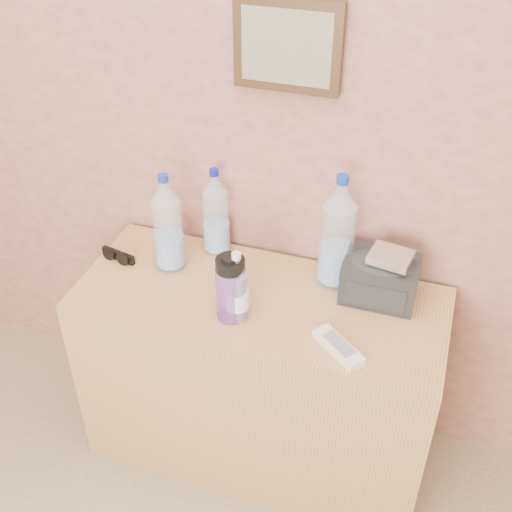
{
  "coord_description": "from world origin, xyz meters",
  "views": [
    {
      "loc": [
        0.48,
        0.33,
        1.96
      ],
      "look_at": [
        0.02,
        1.71,
        0.89
      ],
      "focal_mm": 45.0,
      "sensor_mm": 36.0,
      "label": 1
    }
  ],
  "objects": [
    {
      "name": "ac_remote",
      "position": [
        0.3,
        1.6,
        0.72
      ],
      "size": [
        0.17,
        0.15,
        0.02
      ],
      "primitive_type": "cube",
      "rotation": [
        0.0,
        0.0,
        -0.67
      ],
      "color": "silver",
      "rests_on": "dresser"
    },
    {
      "name": "sunglasses",
      "position": [
        -0.48,
        1.78,
        0.72
      ],
      "size": [
        0.13,
        0.07,
        0.03
      ],
      "primitive_type": null,
      "rotation": [
        0.0,
        0.0,
        -0.2
      ],
      "color": "black",
      "rests_on": "dresser"
    },
    {
      "name": "nalgene_bottle",
      "position": [
        -0.03,
        1.64,
        0.81
      ],
      "size": [
        0.09,
        0.09,
        0.21
      ],
      "rotation": [
        0.0,
        0.0,
        0.27
      ],
      "color": "purple",
      "rests_on": "dresser"
    },
    {
      "name": "dresser",
      "position": [
        0.02,
        1.74,
        0.35
      ],
      "size": [
        1.13,
        0.47,
        0.71
      ],
      "primitive_type": "cube",
      "color": "#A28147",
      "rests_on": "ground"
    },
    {
      "name": "pet_small",
      "position": [
        -0.01,
        1.64,
        0.81
      ],
      "size": [
        0.07,
        0.07,
        0.23
      ],
      "rotation": [
        0.0,
        0.0,
        -0.19
      ],
      "color": "#A5C2D3",
      "rests_on": "dresser"
    },
    {
      "name": "pet_large_a",
      "position": [
        -0.3,
        1.81,
        0.85
      ],
      "size": [
        0.09,
        0.09,
        0.33
      ],
      "rotation": [
        0.0,
        0.0,
        -0.27
      ],
      "color": "silver",
      "rests_on": "dresser"
    },
    {
      "name": "foil_packet",
      "position": [
        0.38,
        1.85,
        0.87
      ],
      "size": [
        0.13,
        0.12,
        0.02
      ],
      "primitive_type": "cube",
      "rotation": [
        0.0,
        0.0,
        -0.15
      ],
      "color": "silver",
      "rests_on": "toiletry_bag"
    },
    {
      "name": "picture_frame",
      "position": [
        0.02,
        1.98,
        1.4
      ],
      "size": [
        0.3,
        0.03,
        0.25
      ],
      "primitive_type": null,
      "color": "#382311",
      "rests_on": "room_shell"
    },
    {
      "name": "pet_large_b",
      "position": [
        -0.19,
        1.93,
        0.84
      ],
      "size": [
        0.08,
        0.08,
        0.3
      ],
      "rotation": [
        0.0,
        0.0,
        0.28
      ],
      "color": "silver",
      "rests_on": "dresser"
    },
    {
      "name": "toiletry_bag",
      "position": [
        0.36,
        1.86,
        0.78
      ],
      "size": [
        0.22,
        0.16,
        0.15
      ],
      "primitive_type": null,
      "rotation": [
        0.0,
        0.0,
        0.0
      ],
      "color": "black",
      "rests_on": "dresser"
    },
    {
      "name": "pet_large_c",
      "position": [
        0.21,
        1.89,
        0.87
      ],
      "size": [
        0.1,
        0.1,
        0.38
      ],
      "rotation": [
        0.0,
        0.0,
        0.22
      ],
      "color": "silver",
      "rests_on": "dresser"
    }
  ]
}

